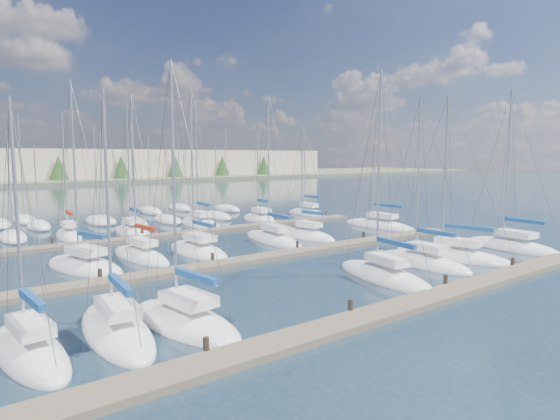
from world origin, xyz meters
TOP-DOWN VIEW (x-y plane):
  - ground at (0.00, 60.00)m, footprint 400.00×400.00m
  - dock_near at (0.00, 2.01)m, footprint 44.00×1.93m
  - dock_mid at (0.00, 16.01)m, footprint 44.00×1.93m
  - dock_far at (0.00, 30.01)m, footprint 44.00×1.93m
  - sailboat_o at (-3.80, 34.11)m, footprint 3.23×7.83m
  - sailboat_f at (11.88, 7.54)m, footprint 4.42×9.71m
  - sailboat_h at (-11.87, 21.14)m, footprint 5.16×8.80m
  - sailboat_n at (-9.65, 35.35)m, footprint 2.48×7.04m
  - sailboat_a at (-17.50, 7.32)m, footprint 2.85×7.60m
  - sailboat_q at (12.04, 34.00)m, footprint 3.51×7.74m
  - sailboat_c at (-11.07, 6.76)m, footprint 3.87×8.04m
  - sailboat_g at (19.34, 6.69)m, footprint 3.93×8.94m
  - sailboat_m at (19.70, 21.75)m, footprint 3.34×9.49m
  - sailboat_l at (8.81, 21.45)m, footprint 3.01×7.45m
  - sailboat_b at (-14.00, 7.56)m, footprint 3.24×8.49m
  - sailboat_i at (-7.47, 22.09)m, footprint 3.04×8.29m
  - sailboat_r at (20.45, 34.98)m, footprint 2.19×7.48m
  - sailboat_e at (8.26, 7.58)m, footprint 3.08×8.25m
  - sailboat_j at (-2.95, 21.31)m, footprint 3.12×8.58m
  - sailboat_k at (5.00, 21.74)m, footprint 3.62×9.64m
  - sailboat_d at (2.90, 6.70)m, footprint 4.17×9.01m
  - sailboat_p at (4.46, 35.16)m, footprint 3.81×9.20m
  - distant_boats at (-4.34, 43.76)m, footprint 36.93×20.75m

SIDE VIEW (x-z plane):
  - ground at x=0.00m, z-range 0.00..0.00m
  - dock_near at x=0.00m, z-range -0.40..0.70m
  - dock_mid at x=0.00m, z-range -0.40..0.70m
  - dock_far at x=0.00m, z-range -0.40..0.70m
  - sailboat_m at x=19.70m, z-range -6.29..6.64m
  - sailboat_b at x=-14.00m, z-range -5.61..5.95m
  - sailboat_q at x=12.04m, z-range -5.35..5.70m
  - sailboat_h at x=-11.87m, z-range -6.74..7.09m
  - sailboat_f at x=11.88m, z-range -6.48..6.83m
  - sailboat_l at x=8.81m, z-range -5.46..5.82m
  - sailboat_j at x=-2.95m, z-range -6.95..7.31m
  - sailboat_c at x=-11.07m, z-range -6.31..6.66m
  - sailboat_g at x=19.34m, z-range -7.01..7.37m
  - sailboat_a at x=-17.50m, z-range -5.28..5.64m
  - sailboat_p at x=4.46m, z-range -7.32..7.68m
  - sailboat_e at x=8.26m, z-range -6.30..6.66m
  - sailboat_d at x=2.90m, z-range -6.87..7.24m
  - sailboat_k at x=5.00m, z-range -6.90..7.27m
  - sailboat_o at x=-3.80m, z-range -7.01..7.39m
  - sailboat_r at x=20.45m, z-range -6.03..6.42m
  - sailboat_i at x=-7.47m, z-range -6.48..6.87m
  - sailboat_n at x=-9.65m, z-range -6.18..6.58m
  - distant_boats at x=-4.34m, z-range -6.36..6.94m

